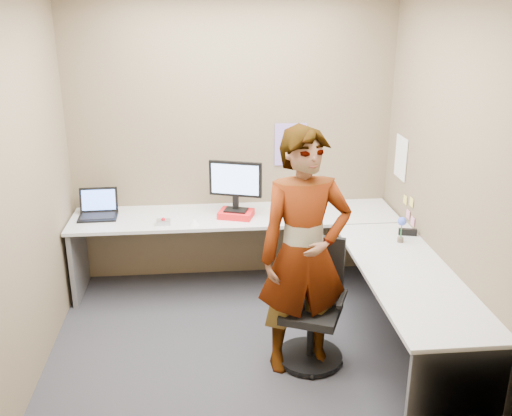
{
  "coord_description": "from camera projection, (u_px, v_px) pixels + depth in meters",
  "views": [
    {
      "loc": [
        -0.26,
        -3.9,
        2.55
      ],
      "look_at": [
        0.13,
        0.25,
        1.05
      ],
      "focal_mm": 40.0,
      "sensor_mm": 36.0,
      "label": 1
    }
  ],
  "objects": [
    {
      "name": "person",
      "position": [
        304.0,
        254.0,
        3.98
      ],
      "size": [
        0.7,
        0.49,
        1.8
      ],
      "primitive_type": "imported",
      "rotation": [
        0.0,
        0.0,
        0.1
      ],
      "color": "#999399",
      "rests_on": "ground"
    },
    {
      "name": "sticky_note_b",
      "position": [
        408.0,
        214.0,
        4.96
      ],
      "size": [
        0.01,
        0.07,
        0.07
      ],
      "primitive_type": "cube",
      "color": "pink",
      "rests_on": "wall_right"
    },
    {
      "name": "stapler",
      "position": [
        408.0,
        232.0,
        4.74
      ],
      "size": [
        0.16,
        0.07,
        0.05
      ],
      "primitive_type": "cube",
      "rotation": [
        0.0,
        0.0,
        -0.23
      ],
      "color": "black",
      "rests_on": "desk"
    },
    {
      "name": "calendar_purple",
      "position": [
        291.0,
        144.0,
        5.36
      ],
      "size": [
        0.3,
        0.01,
        0.4
      ],
      "primitive_type": "cube",
      "color": "#846BB7",
      "rests_on": "wall_back"
    },
    {
      "name": "desk",
      "position": [
        292.0,
        253.0,
        4.75
      ],
      "size": [
        2.98,
        2.58,
        0.73
      ],
      "color": "silver",
      "rests_on": "ground"
    },
    {
      "name": "wall_back",
      "position": [
        232.0,
        140.0,
        5.31
      ],
      "size": [
        3.0,
        0.0,
        3.0
      ],
      "primitive_type": "plane",
      "rotation": [
        1.57,
        0.0,
        0.0
      ],
      "color": "brown",
      "rests_on": "ground"
    },
    {
      "name": "origami",
      "position": [
        194.0,
        222.0,
        4.96
      ],
      "size": [
        0.1,
        0.1,
        0.06
      ],
      "primitive_type": "cone",
      "color": "white",
      "rests_on": "desk"
    },
    {
      "name": "calendar_white",
      "position": [
        401.0,
        158.0,
        5.09
      ],
      "size": [
        0.01,
        0.28,
        0.38
      ],
      "primitive_type": "cube",
      "color": "white",
      "rests_on": "wall_right"
    },
    {
      "name": "monitor",
      "position": [
        235.0,
        182.0,
        5.06
      ],
      "size": [
        0.47,
        0.21,
        0.45
      ],
      "rotation": [
        0.0,
        0.0,
        -0.32
      ],
      "color": "black",
      "rests_on": "paper_ream"
    },
    {
      "name": "wall_left",
      "position": [
        27.0,
        187.0,
        3.96
      ],
      "size": [
        0.0,
        2.7,
        2.7
      ],
      "primitive_type": "plane",
      "rotation": [
        1.57,
        0.0,
        1.57
      ],
      "color": "brown",
      "rests_on": "ground"
    },
    {
      "name": "ground",
      "position": [
        243.0,
        343.0,
        4.54
      ],
      "size": [
        3.0,
        3.0,
        0.0
      ],
      "primitive_type": "plane",
      "color": "#29292F",
      "rests_on": "ground"
    },
    {
      "name": "sticky_note_c",
      "position": [
        413.0,
        221.0,
        4.85
      ],
      "size": [
        0.01,
        0.07,
        0.07
      ],
      "primitive_type": "cube",
      "color": "pink",
      "rests_on": "wall_right"
    },
    {
      "name": "flower",
      "position": [
        402.0,
        226.0,
        4.56
      ],
      "size": [
        0.07,
        0.07,
        0.22
      ],
      "color": "brown",
      "rests_on": "desk"
    },
    {
      "name": "paper_ream",
      "position": [
        236.0,
        214.0,
        5.14
      ],
      "size": [
        0.35,
        0.3,
        0.06
      ],
      "primitive_type": "cube",
      "rotation": [
        0.0,
        0.0,
        -0.32
      ],
      "color": "red",
      "rests_on": "desk"
    },
    {
      "name": "office_chair",
      "position": [
        313.0,
        313.0,
        4.24
      ],
      "size": [
        0.54,
        0.54,
        0.93
      ],
      "rotation": [
        0.0,
        0.0,
        -0.41
      ],
      "color": "black",
      "rests_on": "ground"
    },
    {
      "name": "wall_right",
      "position": [
        444.0,
        175.0,
        4.22
      ],
      "size": [
        0.0,
        2.7,
        2.7
      ],
      "primitive_type": "plane",
      "rotation": [
        1.57,
        0.0,
        -1.57
      ],
      "color": "brown",
      "rests_on": "ground"
    },
    {
      "name": "trackball_mouse",
      "position": [
        163.0,
        222.0,
        4.97
      ],
      "size": [
        0.12,
        0.08,
        0.07
      ],
      "color": "#B7B7BC",
      "rests_on": "desk"
    },
    {
      "name": "sticky_note_d",
      "position": [
        405.0,
        200.0,
        5.02
      ],
      "size": [
        0.01,
        0.07,
        0.07
      ],
      "primitive_type": "cube",
      "color": "#F2E059",
      "rests_on": "wall_right"
    },
    {
      "name": "sticky_note_a",
      "position": [
        411.0,
        202.0,
        4.87
      ],
      "size": [
        0.01,
        0.07,
        0.07
      ],
      "primitive_type": "cube",
      "color": "#F2E059",
      "rests_on": "wall_right"
    },
    {
      "name": "laptop",
      "position": [
        98.0,
        209.0,
        5.16
      ],
      "size": [
        0.35,
        0.29,
        0.24
      ],
      "rotation": [
        0.0,
        0.0,
        0.03
      ],
      "color": "black",
      "rests_on": "desk"
    }
  ]
}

